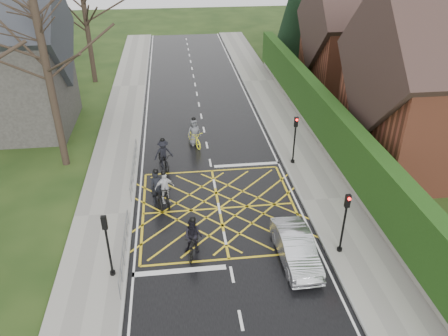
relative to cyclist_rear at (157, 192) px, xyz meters
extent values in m
plane|color=black|center=(3.22, -0.93, -0.68)|extent=(120.00, 120.00, 0.00)
cube|color=black|center=(3.22, -0.93, -0.68)|extent=(9.00, 80.00, 0.01)
cube|color=gray|center=(9.22, -0.93, -0.61)|extent=(3.00, 80.00, 0.15)
cube|color=gray|center=(-2.78, -0.93, -0.61)|extent=(3.00, 80.00, 0.15)
cube|color=slate|center=(10.97, 5.07, -0.33)|extent=(0.50, 38.00, 0.70)
cube|color=#1A370F|center=(10.97, 5.07, 1.42)|extent=(0.90, 38.00, 2.80)
cube|color=brown|center=(17.97, 17.07, 2.32)|extent=(9.00, 8.00, 6.00)
cube|color=#32221E|center=(17.97, 17.07, 5.22)|extent=(9.80, 8.80, 8.80)
cylinder|color=black|center=(13.97, 25.07, -0.08)|extent=(0.50, 0.50, 1.20)
cone|color=black|center=(13.97, 25.07, 4.32)|extent=(4.60, 4.60, 10.00)
cube|color=#2D2B28|center=(-10.28, 11.07, 2.82)|extent=(8.00, 7.00, 7.00)
cylinder|color=black|center=(-5.78, 5.07, 4.82)|extent=(0.44, 0.44, 11.00)
cylinder|color=black|center=(-6.78, 13.07, 5.32)|extent=(0.44, 0.44, 12.00)
cylinder|color=black|center=(-6.08, 21.07, 4.32)|extent=(0.44, 0.44, 10.00)
cylinder|color=slate|center=(-1.43, -4.43, 0.32)|extent=(0.05, 5.00, 0.05)
cylinder|color=slate|center=(-1.43, -4.43, -0.13)|extent=(0.04, 5.00, 0.04)
cylinder|color=slate|center=(-1.43, -6.93, -0.18)|extent=(0.04, 0.04, 1.00)
cylinder|color=slate|center=(-1.43, -1.93, -0.18)|extent=(0.04, 0.04, 1.00)
cylinder|color=slate|center=(-1.43, 3.07, 0.32)|extent=(0.05, 6.00, 0.05)
cylinder|color=slate|center=(-1.43, 3.07, -0.13)|extent=(0.04, 6.00, 0.04)
cylinder|color=slate|center=(-1.43, 0.07, -0.18)|extent=(0.04, 0.04, 1.00)
cylinder|color=slate|center=(-1.43, 6.07, -0.18)|extent=(0.04, 0.04, 1.00)
cylinder|color=black|center=(8.32, 3.27, 0.82)|extent=(0.10, 0.10, 3.00)
cylinder|color=black|center=(8.32, 3.27, -0.53)|extent=(0.24, 0.24, 0.30)
cube|color=black|center=(8.32, 3.27, 2.22)|extent=(0.22, 0.16, 0.62)
sphere|color=#FF0C0C|center=(8.32, 3.15, 2.40)|extent=(0.14, 0.14, 0.14)
cylinder|color=black|center=(8.32, -5.13, 0.82)|extent=(0.10, 0.10, 3.00)
cylinder|color=black|center=(8.32, -5.13, -0.53)|extent=(0.24, 0.24, 0.30)
cube|color=black|center=(8.32, -5.13, 2.22)|extent=(0.22, 0.16, 0.62)
sphere|color=#FF0C0C|center=(8.32, -5.25, 2.40)|extent=(0.14, 0.14, 0.14)
cylinder|color=black|center=(-1.88, -5.43, 0.82)|extent=(0.10, 0.10, 3.00)
cylinder|color=black|center=(-1.88, -5.43, -0.53)|extent=(0.24, 0.24, 0.30)
cube|color=black|center=(-1.88, -5.43, 2.22)|extent=(0.22, 0.16, 0.62)
sphere|color=#FF0C0C|center=(-1.88, -5.31, 2.40)|extent=(0.14, 0.14, 0.14)
imported|color=black|center=(0.00, -0.03, -0.11)|extent=(1.22, 2.27, 1.13)
imported|color=black|center=(0.00, 0.07, 0.28)|extent=(0.79, 0.61, 1.93)
sphere|color=black|center=(0.00, 0.07, 1.27)|extent=(0.30, 0.30, 0.30)
imported|color=black|center=(1.68, -4.34, -0.08)|extent=(1.06, 2.07, 1.20)
imported|color=black|center=(1.68, -4.24, 0.23)|extent=(1.04, 0.90, 1.83)
sphere|color=black|center=(1.68, -4.24, 1.17)|extent=(0.29, 0.29, 0.29)
imported|color=black|center=(0.34, 3.90, -0.15)|extent=(1.28, 2.15, 1.07)
imported|color=black|center=(0.34, 4.00, 0.22)|extent=(1.32, 0.99, 1.81)
sphere|color=black|center=(0.34, 4.00, 1.15)|extent=(0.28, 0.28, 0.28)
imported|color=black|center=(0.40, -0.05, -0.09)|extent=(1.03, 2.05, 1.19)
imported|color=silver|center=(0.40, 0.05, 0.23)|extent=(1.14, 0.70, 1.82)
sphere|color=black|center=(0.40, 0.05, 1.16)|extent=(0.29, 0.29, 0.29)
imported|color=yellow|center=(2.40, 6.67, -0.13)|extent=(1.36, 2.21, 1.10)
imported|color=#4B4E52|center=(2.40, 6.77, 0.25)|extent=(1.05, 0.85, 1.87)
sphere|color=black|center=(2.40, 6.77, 1.20)|extent=(0.29, 0.29, 0.29)
imported|color=#B7B8BF|center=(6.18, -5.32, -0.01)|extent=(1.54, 4.12, 1.34)
camera|label=1|loc=(1.17, -19.87, 12.77)|focal=35.00mm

